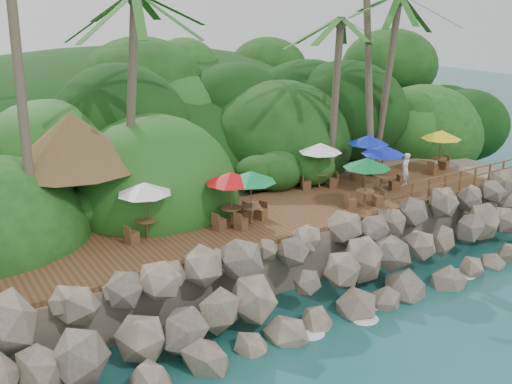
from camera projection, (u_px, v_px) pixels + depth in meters
ground at (348, 328)px, 20.23m from camera, size 140.00×140.00×0.00m
land_base at (161, 184)px, 32.65m from camera, size 32.00×25.20×2.10m
jungle_hill at (117, 170)px, 38.96m from camera, size 44.80×28.00×15.40m
seawall at (314, 277)px, 21.46m from camera, size 29.00×4.00×2.30m
terrace at (256, 219)px, 24.31m from camera, size 26.00×5.00×0.20m
jungle_foliage at (170, 206)px, 32.19m from camera, size 44.00×16.00×12.00m
foam_line at (342, 324)px, 20.46m from camera, size 25.20×0.80×0.06m
palapa at (72, 140)px, 22.53m from camera, size 5.45×5.45×4.60m
dining_clusters at (294, 167)px, 24.66m from camera, size 25.68×5.28×2.26m
railing at (468, 176)px, 27.71m from camera, size 8.30×0.10×1.00m
waiter at (405, 169)px, 28.07m from camera, size 0.70×0.57×1.65m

